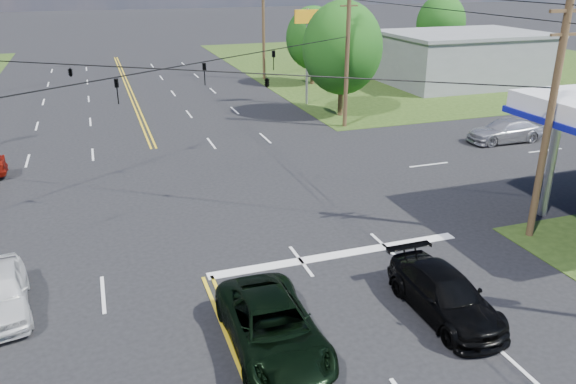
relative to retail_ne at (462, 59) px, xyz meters
name	(u,v)px	position (x,y,z in m)	size (l,w,h in m)	color
ground	(174,196)	(-30.00, -20.00, -2.20)	(280.00, 280.00, 0.00)	black
grass_ne	(435,62)	(5.00, 12.00, -2.20)	(46.00, 48.00, 0.03)	#233912
stop_bar	(338,255)	(-25.00, -28.00, -2.20)	(10.00, 0.50, 0.02)	silver
retail_ne	(462,59)	(0.00, 0.00, 0.00)	(14.00, 10.00, 4.40)	slate
pole_se	(550,117)	(-17.00, -29.00, 2.72)	(1.60, 0.28, 9.50)	#452D1D
pole_ne	(347,54)	(-17.00, -11.00, 2.72)	(1.60, 0.28, 9.50)	#452D1D
pole_right_far	(263,25)	(-17.00, 8.00, 2.97)	(1.60, 0.28, 10.00)	#452D1D
span_wire_signals	(163,69)	(-30.00, -20.00, 3.80)	(26.00, 18.00, 1.13)	black
power_lines	(165,9)	(-30.00, -22.00, 6.40)	(26.04, 100.00, 0.64)	black
tree_right_a	(342,48)	(-16.00, -8.00, 2.67)	(5.70, 5.70, 8.18)	#452D1D
tree_right_b	(313,38)	(-13.50, 4.00, 2.02)	(4.94, 4.94, 7.09)	#452D1D
tree_far_r	(441,23)	(4.00, 10.00, 2.34)	(5.32, 5.32, 7.63)	#452D1D
pickup_dkgreen	(273,327)	(-29.04, -32.56, -1.48)	(2.40, 5.20, 1.45)	black
suv_black	(445,294)	(-23.47, -32.61, -1.51)	(1.93, 4.74, 1.37)	black
sedan_far	(505,131)	(-9.08, -17.58, -1.49)	(1.98, 4.86, 1.41)	#ACACB1
polesign_ne	(307,32)	(-17.00, -3.69, 3.41)	(2.03, 0.40, 7.34)	#A5A5AA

